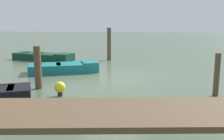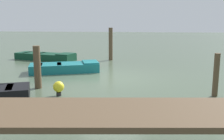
{
  "view_description": "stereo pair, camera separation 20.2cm",
  "coord_description": "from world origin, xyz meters",
  "px_view_note": "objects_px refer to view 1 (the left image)",
  "views": [
    {
      "loc": [
        -1.03,
        10.77,
        2.46
      ],
      "look_at": [
        0.0,
        0.0,
        0.35
      ],
      "focal_mm": 42.15,
      "sensor_mm": 36.0,
      "label": 1
    },
    {
      "loc": [
        -1.23,
        10.75,
        2.46
      ],
      "look_at": [
        0.0,
        0.0,
        0.35
      ],
      "focal_mm": 42.15,
      "sensor_mm": 36.0,
      "label": 2
    }
  ],
  "objects_px": {
    "mooring_piling_near_right": "(38,67)",
    "mooring_piling_near_left": "(217,75)",
    "rowboat_dark_green": "(44,57)",
    "dock_segment": "(118,116)",
    "marker_buoy": "(60,87)",
    "rowboat_teal": "(64,67)",
    "mooring_piling_center": "(109,44)"
  },
  "relations": [
    {
      "from": "mooring_piling_near_right",
      "to": "mooring_piling_near_left",
      "type": "distance_m",
      "value": 6.07
    },
    {
      "from": "rowboat_dark_green",
      "to": "mooring_piling_near_left",
      "type": "distance_m",
      "value": 10.66
    },
    {
      "from": "dock_segment",
      "to": "rowboat_dark_green",
      "type": "distance_m",
      "value": 12.37
    },
    {
      "from": "mooring_piling_near_left",
      "to": "marker_buoy",
      "type": "bearing_deg",
      "value": 6.1
    },
    {
      "from": "rowboat_teal",
      "to": "mooring_piling_center",
      "type": "height_order",
      "value": "mooring_piling_center"
    },
    {
      "from": "mooring_piling_near_right",
      "to": "mooring_piling_near_left",
      "type": "bearing_deg",
      "value": 177.03
    },
    {
      "from": "rowboat_dark_green",
      "to": "mooring_piling_center",
      "type": "xyz_separation_m",
      "value": [
        -3.95,
        -0.4,
        0.76
      ]
    },
    {
      "from": "rowboat_teal",
      "to": "rowboat_dark_green",
      "type": "height_order",
      "value": "same"
    },
    {
      "from": "rowboat_teal",
      "to": "mooring_piling_center",
      "type": "distance_m",
      "value": 4.3
    },
    {
      "from": "mooring_piling_near_left",
      "to": "marker_buoy",
      "type": "relative_size",
      "value": 2.91
    },
    {
      "from": "rowboat_dark_green",
      "to": "marker_buoy",
      "type": "xyz_separation_m",
      "value": [
        -3.17,
        7.33,
        0.07
      ]
    },
    {
      "from": "rowboat_teal",
      "to": "mooring_piling_near_right",
      "type": "height_order",
      "value": "mooring_piling_near_right"
    },
    {
      "from": "dock_segment",
      "to": "mooring_piling_center",
      "type": "relative_size",
      "value": 3.38
    },
    {
      "from": "dock_segment",
      "to": "mooring_piling_center",
      "type": "bearing_deg",
      "value": -89.55
    },
    {
      "from": "mooring_piling_near_right",
      "to": "marker_buoy",
      "type": "xyz_separation_m",
      "value": [
        -1.04,
        0.85,
        -0.48
      ]
    },
    {
      "from": "mooring_piling_near_left",
      "to": "marker_buoy",
      "type": "distance_m",
      "value": 5.07
    },
    {
      "from": "dock_segment",
      "to": "marker_buoy",
      "type": "xyz_separation_m",
      "value": [
        2.16,
        -3.82,
        -0.55
      ]
    },
    {
      "from": "rowboat_dark_green",
      "to": "marker_buoy",
      "type": "height_order",
      "value": "marker_buoy"
    },
    {
      "from": "rowboat_dark_green",
      "to": "rowboat_teal",
      "type": "bearing_deg",
      "value": -41.36
    },
    {
      "from": "mooring_piling_near_right",
      "to": "marker_buoy",
      "type": "distance_m",
      "value": 1.42
    },
    {
      "from": "mooring_piling_near_right",
      "to": "mooring_piling_center",
      "type": "distance_m",
      "value": 7.11
    },
    {
      "from": "dock_segment",
      "to": "rowboat_teal",
      "type": "relative_size",
      "value": 1.95
    },
    {
      "from": "marker_buoy",
      "to": "rowboat_dark_green",
      "type": "bearing_deg",
      "value": -66.58
    },
    {
      "from": "mooring_piling_near_right",
      "to": "dock_segment",
      "type": "bearing_deg",
      "value": 124.4
    },
    {
      "from": "rowboat_teal",
      "to": "mooring_piling_near_right",
      "type": "relative_size",
      "value": 2.21
    },
    {
      "from": "mooring_piling_near_right",
      "to": "mooring_piling_center",
      "type": "bearing_deg",
      "value": -104.79
    },
    {
      "from": "rowboat_teal",
      "to": "mooring_piling_near_left",
      "type": "height_order",
      "value": "mooring_piling_near_left"
    },
    {
      "from": "rowboat_dark_green",
      "to": "mooring_piling_near_right",
      "type": "relative_size",
      "value": 2.58
    },
    {
      "from": "rowboat_teal",
      "to": "mooring_piling_near_right",
      "type": "bearing_deg",
      "value": -110.77
    },
    {
      "from": "mooring_piling_near_left",
      "to": "mooring_piling_center",
      "type": "distance_m",
      "value": 8.35
    },
    {
      "from": "dock_segment",
      "to": "marker_buoy",
      "type": "relative_size",
      "value": 13.73
    },
    {
      "from": "marker_buoy",
      "to": "dock_segment",
      "type": "bearing_deg",
      "value": 119.51
    }
  ]
}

